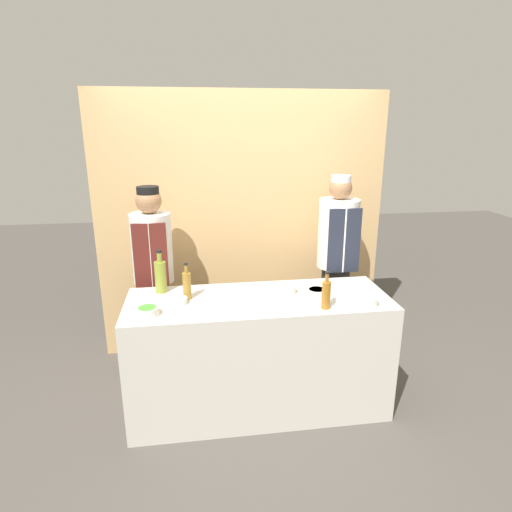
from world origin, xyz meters
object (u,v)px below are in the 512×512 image
sauce_bowl_white (287,289)px  chef_right (336,264)px  sauce_bowl_green (147,311)px  sauce_bowl_orange (317,292)px  bottle_vinegar (187,285)px  chef_left (154,275)px  sauce_bowl_yellow (369,301)px  bottle_oil (161,276)px  cutting_board (244,296)px  bottle_amber (326,294)px  sauce_bowl_purple (179,300)px

sauce_bowl_white → chef_right: size_ratio=0.08×
sauce_bowl_green → sauce_bowl_orange: bearing=7.1°
sauce_bowl_green → bottle_vinegar: bottle_vinegar is taller
sauce_bowl_orange → chef_left: 1.39m
sauce_bowl_white → sauce_bowl_yellow: size_ratio=1.00×
bottle_oil → chef_right: bearing=15.0°
sauce_bowl_white → chef_left: (-1.02, 0.56, -0.04)m
bottle_oil → sauce_bowl_yellow: bearing=-17.3°
bottle_vinegar → chef_left: (-0.28, 0.56, -0.11)m
bottle_oil → chef_left: size_ratio=0.20×
sauce_bowl_orange → chef_right: 0.75m
sauce_bowl_yellow → bottle_oil: 1.52m
chef_right → cutting_board: bearing=-146.8°
sauce_bowl_orange → sauce_bowl_green: size_ratio=0.97×
chef_left → chef_right: size_ratio=0.96×
cutting_board → bottle_amber: 0.61m
chef_left → chef_right: (1.59, -0.00, 0.03)m
cutting_board → chef_right: (0.90, 0.59, 0.01)m
sauce_bowl_white → bottle_amber: size_ratio=0.48×
sauce_bowl_green → sauce_bowl_yellow: bearing=-1.8°
sauce_bowl_orange → bottle_amber: bearing=-89.7°
sauce_bowl_yellow → sauce_bowl_orange: size_ratio=0.89×
sauce_bowl_purple → sauce_bowl_white: bearing=6.2°
cutting_board → chef_left: bearing=139.7°
sauce_bowl_yellow → sauce_bowl_purple: bearing=171.0°
bottle_oil → bottle_amber: (1.13, -0.47, -0.02)m
bottle_amber → sauce_bowl_orange: bearing=90.3°
sauce_bowl_yellow → sauce_bowl_white: bearing=150.4°
bottle_vinegar → bottle_amber: bearing=-18.3°
bottle_oil → chef_right: chef_right is taller
sauce_bowl_purple → cutting_board: 0.47m
sauce_bowl_yellow → chef_right: chef_right is taller
sauce_bowl_purple → sauce_bowl_green: sauce_bowl_green is taller
sauce_bowl_purple → bottle_oil: bottle_oil is taller
sauce_bowl_purple → bottle_oil: (-0.14, 0.24, 0.10)m
sauce_bowl_yellow → chef_right: 0.85m
sauce_bowl_orange → bottle_vinegar: bottle_vinegar is taller
sauce_bowl_white → chef_left: bearing=151.3°
bottle_oil → sauce_bowl_purple: bearing=-60.5°
bottle_amber → chef_right: chef_right is taller
bottle_oil → bottle_amber: size_ratio=1.23×
sauce_bowl_purple → sauce_bowl_green: bearing=-141.7°
bottle_amber → chef_right: (0.37, 0.87, -0.08)m
sauce_bowl_green → cutting_board: 0.70m
bottle_amber → chef_left: size_ratio=0.16×
sauce_bowl_orange → bottle_oil: bearing=167.3°
sauce_bowl_orange → bottle_oil: (-1.13, 0.26, 0.10)m
sauce_bowl_white → bottle_oil: bottle_oil is taller
sauce_bowl_yellow → sauce_bowl_orange: sauce_bowl_orange is taller
sauce_bowl_purple → sauce_bowl_orange: bearing=-0.6°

